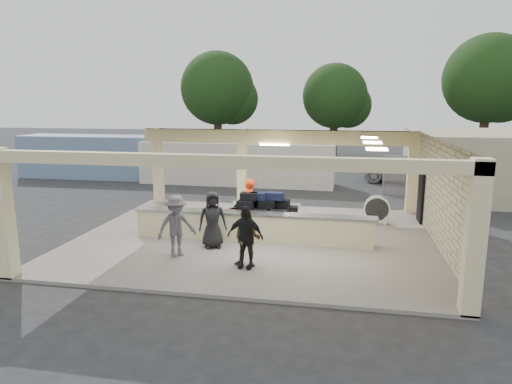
% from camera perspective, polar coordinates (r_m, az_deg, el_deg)
% --- Properties ---
extents(ground, '(120.00, 120.00, 0.00)m').
position_cam_1_polar(ground, '(15.97, -0.18, -5.91)').
color(ground, '#242426').
rests_on(ground, ground).
extents(pavilion, '(12.01, 10.00, 3.55)m').
position_cam_1_polar(pavilion, '(16.22, 1.00, -0.72)').
color(pavilion, slate).
rests_on(pavilion, ground).
extents(baggage_counter, '(8.20, 0.58, 0.98)m').
position_cam_1_polar(baggage_counter, '(15.33, -0.54, -4.36)').
color(baggage_counter, beige).
rests_on(baggage_counter, pavilion).
extents(luggage_cart, '(2.55, 1.62, 1.47)m').
position_cam_1_polar(luggage_cart, '(16.19, 0.79, -2.29)').
color(luggage_cart, white).
rests_on(luggage_cart, pavilion).
extents(drum_fan, '(1.00, 0.54, 1.09)m').
position_cam_1_polar(drum_fan, '(18.01, 14.87, -2.06)').
color(drum_fan, white).
rests_on(drum_fan, pavilion).
extents(baggage_handler, '(0.43, 0.72, 1.91)m').
position_cam_1_polar(baggage_handler, '(16.37, -0.94, -1.65)').
color(baggage_handler, red).
rests_on(baggage_handler, pavilion).
extents(passenger_a, '(0.81, 0.39, 1.62)m').
position_cam_1_polar(passenger_a, '(12.92, -1.08, -5.87)').
color(passenger_a, brown).
rests_on(passenger_a, pavilion).
extents(passenger_b, '(1.09, 0.51, 1.79)m').
position_cam_1_polar(passenger_b, '(12.79, -1.37, -5.63)').
color(passenger_b, black).
rests_on(passenger_b, pavilion).
extents(passenger_c, '(1.19, 1.12, 1.88)m').
position_cam_1_polar(passenger_c, '(13.91, -9.92, -4.22)').
color(passenger_c, '#4D4D52').
rests_on(passenger_c, pavilion).
extents(passenger_d, '(0.97, 0.66, 1.83)m').
position_cam_1_polar(passenger_d, '(14.61, -5.45, -3.46)').
color(passenger_d, black).
rests_on(passenger_d, pavilion).
extents(car_white_a, '(5.83, 3.76, 1.53)m').
position_cam_1_polar(car_white_a, '(28.36, 18.84, 2.64)').
color(car_white_a, silver).
rests_on(car_white_a, ground).
extents(car_white_b, '(4.48, 1.85, 1.39)m').
position_cam_1_polar(car_white_b, '(30.32, 27.89, 2.32)').
color(car_white_b, silver).
rests_on(car_white_b, ground).
extents(car_dark, '(4.03, 1.67, 1.31)m').
position_cam_1_polar(car_dark, '(29.76, 19.00, 2.79)').
color(car_dark, black).
rests_on(car_dark, ground).
extents(container_white, '(11.23, 2.49, 2.42)m').
position_cam_1_polar(container_white, '(26.41, -2.42, 3.61)').
color(container_white, white).
rests_on(container_white, ground).
extents(container_blue, '(10.14, 2.58, 2.63)m').
position_cam_1_polar(container_blue, '(30.35, -18.83, 4.21)').
color(container_blue, '#769CBD').
rests_on(container_blue, ground).
extents(fence, '(12.06, 0.06, 2.03)m').
position_cam_1_polar(fence, '(25.55, 29.19, 1.57)').
color(fence, gray).
rests_on(fence, ground).
extents(tree_left, '(6.60, 6.30, 9.00)m').
position_cam_1_polar(tree_left, '(40.56, -4.36, 12.44)').
color(tree_left, '#382619').
rests_on(tree_left, ground).
extents(tree_mid, '(6.00, 5.60, 8.00)m').
position_cam_1_polar(tree_mid, '(41.14, 10.27, 11.40)').
color(tree_mid, '#382619').
rests_on(tree_mid, ground).
extents(tree_right, '(7.20, 7.00, 10.00)m').
position_cam_1_polar(tree_right, '(41.74, 27.40, 12.07)').
color(tree_right, '#382619').
rests_on(tree_right, ground).
extents(adjacent_building, '(6.00, 8.00, 3.20)m').
position_cam_1_polar(adjacent_building, '(26.00, 25.49, 3.27)').
color(adjacent_building, '#B5B490').
rests_on(adjacent_building, ground).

